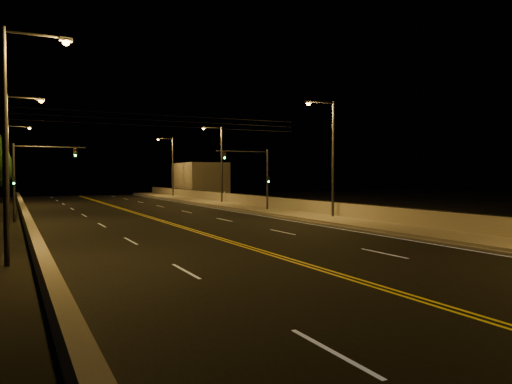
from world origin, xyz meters
name	(u,v)px	position (x,y,z in m)	size (l,w,h in m)	color
road	(209,235)	(0.00, 20.00, 0.01)	(18.00, 120.00, 0.02)	black
sidewalk	(362,224)	(10.80, 20.00, 0.15)	(3.60, 120.00, 0.30)	gray
curb	(338,227)	(8.93, 20.00, 0.07)	(0.14, 120.00, 0.15)	gray
parapet_wall	(381,214)	(12.45, 20.00, 0.80)	(0.30, 120.00, 1.00)	#A59A89
jersey_barrier	(34,238)	(-9.07, 20.00, 0.37)	(0.45, 120.00, 0.74)	#A59A89
distant_building_right	(200,180)	(16.50, 67.03, 2.63)	(6.00, 10.00, 5.26)	slate
parapet_rail	(381,206)	(12.45, 20.00, 1.33)	(0.06, 0.06, 120.00)	black
lane_markings	(209,235)	(0.00, 19.93, 0.02)	(17.32, 116.00, 0.00)	silver
streetlight_1	(330,152)	(11.52, 24.72, 5.18)	(2.55, 0.28, 8.95)	#2D2D33
streetlight_2	(219,159)	(11.52, 46.72, 5.18)	(2.55, 0.28, 8.95)	#2D2D33
streetlight_3	(171,163)	(11.52, 65.88, 5.18)	(2.55, 0.28, 8.95)	#2D2D33
streetlight_4	(13,129)	(-9.92, 14.55, 5.18)	(2.55, 0.28, 8.95)	#2D2D33
streetlight_5	(12,149)	(-9.92, 31.95, 5.18)	(2.55, 0.28, 8.95)	#2D2D33
streetlight_6	(11,159)	(-9.92, 55.07, 5.18)	(2.55, 0.28, 8.95)	#2D2D33
traffic_signal_right	(257,172)	(9.96, 33.87, 3.65)	(5.11, 0.31, 5.72)	#2D2D33
traffic_signal_left	(29,172)	(-8.76, 33.87, 3.65)	(5.11, 0.31, 5.72)	#2D2D33
overhead_wires	(162,121)	(0.00, 29.50, 7.40)	(22.00, 0.03, 0.83)	black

